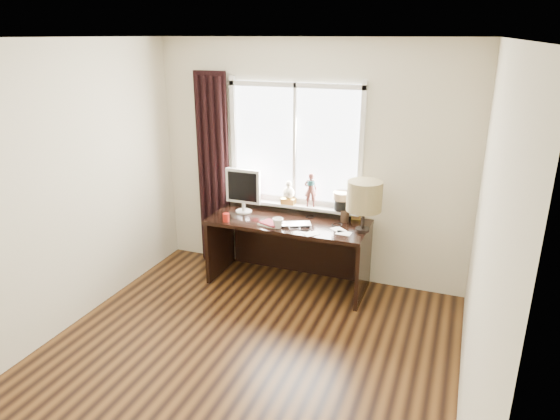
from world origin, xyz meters
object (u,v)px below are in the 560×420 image
at_px(laptop, 294,224).
at_px(table_lamp, 364,197).
at_px(mug, 278,223).
at_px(desk, 291,238).
at_px(red_cup, 226,217).
at_px(monitor, 243,188).

relative_size(laptop, table_lamp, 0.69).
distance_m(mug, table_lamp, 0.91).
xyz_separation_m(laptop, desk, (-0.11, 0.22, -0.26)).
height_order(mug, red_cup, mug).
relative_size(laptop, mug, 3.20).
xyz_separation_m(desk, monitor, (-0.56, -0.02, 0.52)).
bearing_deg(laptop, mug, -162.30).
bearing_deg(red_cup, mug, 1.88).
relative_size(red_cup, desk, 0.05).
relative_size(red_cup, table_lamp, 0.17).
bearing_deg(laptop, red_cup, 166.56).
height_order(laptop, monitor, monitor).
bearing_deg(monitor, red_cup, -98.12).
bearing_deg(table_lamp, mug, -164.58).
height_order(laptop, desk, laptop).
relative_size(desk, monitor, 3.47).
bearing_deg(red_cup, laptop, 11.00).
relative_size(laptop, desk, 0.21).
distance_m(laptop, table_lamp, 0.78).
height_order(laptop, table_lamp, table_lamp).
relative_size(desk, table_lamp, 3.27).
xyz_separation_m(red_cup, monitor, (0.05, 0.34, 0.23)).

